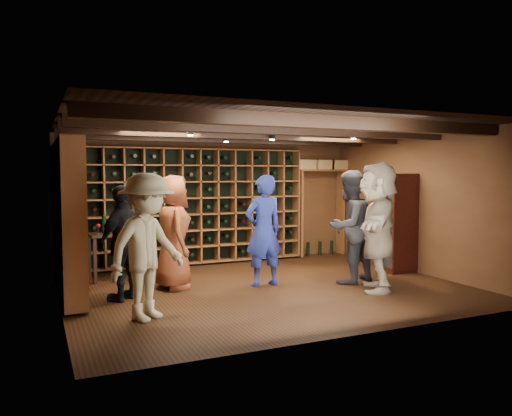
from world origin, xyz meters
name	(u,v)px	position (x,y,z in m)	size (l,w,h in m)	color
ground	(266,287)	(0.00, 0.00, 0.00)	(6.00, 6.00, 0.00)	#341B0E
room_shell	(265,132)	(0.00, 0.05, 2.42)	(6.00, 6.00, 6.00)	brown
wine_rack_back	(190,206)	(-0.52, 2.33, 1.15)	(4.65, 0.30, 2.20)	brown
wine_rack_left	(68,217)	(-2.83, 0.82, 1.15)	(0.30, 2.65, 2.20)	brown
crate_shelf	(321,183)	(2.41, 2.32, 1.57)	(1.20, 0.32, 2.07)	brown
display_cabinet	(397,225)	(2.71, 0.20, 0.86)	(0.55, 0.50, 1.75)	#390F0B
man_blue_shirt	(264,231)	(0.02, 0.14, 0.88)	(0.64, 0.42, 1.76)	navy
man_grey_suit	(349,227)	(1.39, -0.23, 0.91)	(0.89, 0.69, 1.83)	black
guest_red_floral	(173,232)	(-1.33, 0.54, 0.88)	(0.86, 0.56, 1.76)	maroon
guest_woman_black	(124,243)	(-2.14, 0.12, 0.81)	(0.95, 0.40, 1.63)	black
guest_khaki	(147,247)	(-2.04, -0.95, 0.89)	(1.16, 0.66, 1.79)	gray
guest_beige	(378,227)	(1.48, -0.85, 0.98)	(1.81, 0.58, 1.95)	tan
tasting_table	(121,237)	(-1.96, 1.59, 0.71)	(1.09, 0.63, 1.07)	black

